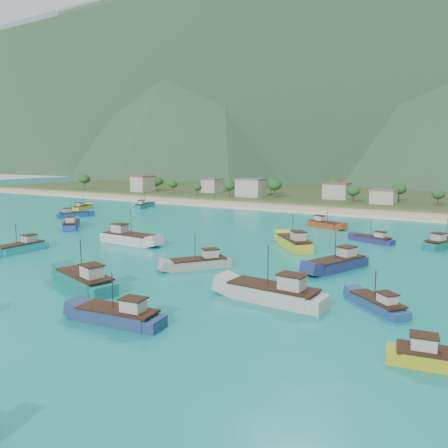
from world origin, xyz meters
The scene contains 24 objects.
ground centered at (0.00, 0.00, 0.00)m, with size 600.00×600.00×0.00m, color #0C8570.
beach centered at (0.00, 79.00, 0.00)m, with size 400.00×18.00×1.20m, color beige.
land centered at (0.00, 140.00, 0.00)m, with size 400.00×110.00×2.40m, color #385123.
surf_line centered at (0.00, 69.50, 0.00)m, with size 400.00×2.50×0.08m, color white.
mountains centered at (-18.31, 403.81, 106.83)m, with size 1520.00×440.00×260.00m.
village centered at (8.71, 103.04, 4.77)m, with size 214.72×24.46×7.31m.
vegetation centered at (-1.51, 103.98, 5.23)m, with size 273.67×26.10×8.86m.
boat_0 centered at (43.27, -14.14, 0.53)m, with size 8.21×7.37×5.05m.
boat_3 centered at (6.20, -26.57, 0.93)m, with size 12.89×6.89×7.30m.
boat_5 centered at (46.34, 31.03, 0.74)m, with size 7.29×10.87×6.23m.
boat_7 centered at (-56.09, 22.84, 0.64)m, with size 6.36×10.01×5.71m.
boat_8 centered at (33.34, 2.42, 0.86)m, with size 7.42×12.13×6.90m.
boat_9 centered at (-54.54, 53.28, 0.68)m, with size 5.28×10.41×5.90m.
boat_10 centered at (20.43, 14.73, 0.94)m, with size 11.08×11.63×7.33m.
boat_11 centered at (-38.67, 7.85, 0.81)m, with size 10.23×10.27×6.61m.
boat_12 centered at (-11.66, 0.55, 1.02)m, with size 13.26×4.22×7.78m.
boat_13 centered at (31.49, -18.21, 1.00)m, with size 13.14×4.45×7.67m.
boat_15 centered at (-23.45, -16.68, 0.72)m, with size 3.10×10.36×6.11m.
boat_17 centered at (51.51, -26.39, 0.60)m, with size 9.55×4.27×5.45m.
boat_18 centered at (17.04, 43.97, 0.67)m, with size 10.25×6.51×5.84m.
boat_21 centered at (13.44, -8.77, 0.71)m, with size 8.58×10.07×6.08m.
boat_22 centered at (32.86, 29.19, 0.54)m, with size 9.07×5.13×5.14m.
boat_24 centered at (-69.94, 38.06, 0.55)m, with size 5.29×9.18×5.21m.
boat_25 centered at (19.91, -33.68, 0.72)m, with size 10.69×4.46×6.13m.
Camera 1 is at (53.89, -66.89, 18.14)m, focal length 35.00 mm.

